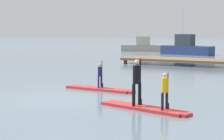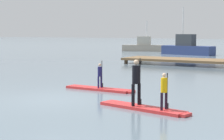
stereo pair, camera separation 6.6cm
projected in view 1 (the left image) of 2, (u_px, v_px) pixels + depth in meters
ground_plane at (57, 99)px, 14.73m from camera, size 240.00×240.00×0.00m
paddleboard_near at (100, 89)px, 16.87m from camera, size 3.27×0.70×0.10m
paddler_child_solo at (100, 74)px, 16.82m from camera, size 0.19×0.38×1.15m
paddleboard_far at (144, 108)px, 12.66m from camera, size 3.32×1.20×0.10m
paddler_adult at (137, 79)px, 12.78m from camera, size 0.31×0.48×1.54m
paddler_child_front at (165, 89)px, 12.09m from camera, size 0.24×0.40×1.14m
fishing_boat_green_midground at (142, 46)px, 50.26m from camera, size 5.32×2.61×3.84m
motor_boat_small_navy at (186, 48)px, 42.47m from camera, size 6.04×2.65×5.13m
floating_dock at (179, 60)px, 29.85m from camera, size 8.45×3.01×0.46m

